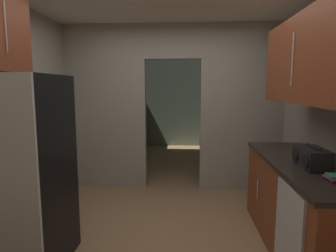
{
  "coord_description": "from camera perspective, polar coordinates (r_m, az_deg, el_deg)",
  "views": [
    {
      "loc": [
        0.22,
        -2.79,
        1.62
      ],
      "look_at": [
        0.0,
        0.61,
        1.15
      ],
      "focal_mm": 30.88,
      "sensor_mm": 36.0,
      "label": 1
    }
  ],
  "objects": [
    {
      "name": "ground",
      "position": [
        3.23,
        -0.81,
        -22.3
      ],
      "size": [
        20.0,
        20.0,
        0.0
      ],
      "primitive_type": "plane",
      "color": "#93704C"
    },
    {
      "name": "kitchen_partition",
      "position": [
        4.53,
        0.84,
        4.39
      ],
      "size": [
        3.4,
        0.12,
        2.57
      ],
      "color": "#9E998C",
      "rests_on": "ground"
    },
    {
      "name": "adjoining_room_shell",
      "position": [
        6.8,
        1.81,
        4.95
      ],
      "size": [
        3.4,
        3.46,
        2.57
      ],
      "color": "slate",
      "rests_on": "ground"
    },
    {
      "name": "refrigerator",
      "position": [
        2.9,
        -27.53,
        -8.28
      ],
      "size": [
        0.78,
        0.8,
        1.72
      ],
      "color": "black",
      "rests_on": "ground"
    },
    {
      "name": "lower_cabinet_run",
      "position": [
        3.19,
        25.15,
        -14.38
      ],
      "size": [
        0.68,
        1.97,
        0.91
      ],
      "color": "brown",
      "rests_on": "ground"
    },
    {
      "name": "dishwasher",
      "position": [
        2.62,
        22.62,
        -19.95
      ],
      "size": [
        0.02,
        0.56,
        0.85
      ],
      "color": "#B7BABC",
      "rests_on": "ground"
    },
    {
      "name": "upper_cabinet_counterside",
      "position": [
        2.98,
        26.73,
        11.67
      ],
      "size": [
        0.36,
        1.77,
        0.8
      ],
      "color": "brown"
    },
    {
      "name": "boombox",
      "position": [
        2.85,
        26.56,
        -5.66
      ],
      "size": [
        0.21,
        0.39,
        0.2
      ],
      "color": "black",
      "rests_on": "lower_cabinet_run"
    },
    {
      "name": "book_stack",
      "position": [
        2.56,
        30.24,
        -8.79
      ],
      "size": [
        0.15,
        0.16,
        0.05
      ],
      "color": "red",
      "rests_on": "lower_cabinet_run"
    }
  ]
}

